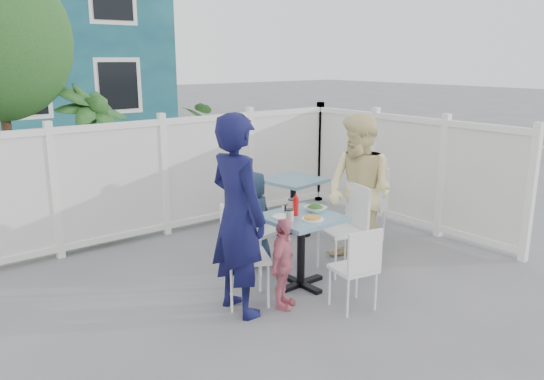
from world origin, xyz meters
TOP-DOWN VIEW (x-y plane):
  - ground at (0.00, 0.00)m, footprint 80.00×80.00m
  - near_sidewalk at (0.00, 3.80)m, footprint 24.00×2.60m
  - street at (0.00, 7.50)m, footprint 24.00×5.00m
  - far_sidewalk at (0.00, 10.60)m, footprint 24.00×1.60m
  - fence_back at (0.10, 2.40)m, footprint 5.86×0.08m
  - fence_right at (3.00, 0.60)m, footprint 0.08×3.66m
  - potted_shrub_a at (-0.61, 3.10)m, footprint 1.61×1.61m
  - potted_shrub_b at (1.65, 3.00)m, footprint 1.96×1.90m
  - main_table at (0.42, -0.07)m, footprint 0.76×0.76m
  - spare_table at (1.52, 1.35)m, footprint 0.83×0.83m
  - chair_left at (-0.35, 0.01)m, footprint 0.58×0.59m
  - chair_right at (1.13, -0.06)m, footprint 0.54×0.55m
  - chair_back at (0.34, 0.69)m, footprint 0.51×0.50m
  - chair_near at (0.46, -0.84)m, footprint 0.44×0.43m
  - chair_spare at (2.01, 0.33)m, footprint 0.59×0.59m
  - man at (-0.43, -0.13)m, footprint 0.48×0.71m
  - woman at (1.33, -0.03)m, footprint 0.70×0.88m
  - boy at (0.39, 0.76)m, footprint 0.58×0.41m
  - toddler at (-0.06, -0.34)m, footprint 0.57×0.47m
  - plate_main at (0.41, -0.24)m, footprint 0.23×0.23m
  - plate_side at (0.23, 0.01)m, footprint 0.22×0.22m
  - salad_bowl at (0.64, -0.04)m, footprint 0.22×0.22m
  - coffee_cup_a at (0.19, -0.14)m, footprint 0.08×0.08m
  - coffee_cup_b at (0.45, 0.13)m, footprint 0.08×0.08m
  - ketchup_bottle at (0.37, -0.02)m, footprint 0.06×0.06m
  - salt_shaker at (0.36, 0.16)m, footprint 0.03×0.03m
  - pepper_shaker at (0.39, 0.18)m, footprint 0.03×0.03m

SIDE VIEW (x-z plane):
  - ground at x=0.00m, z-range 0.00..0.00m
  - street at x=0.00m, z-range 0.00..0.01m
  - near_sidewalk at x=0.00m, z-range 0.00..0.01m
  - far_sidewalk at x=0.00m, z-range 0.00..0.01m
  - toddler at x=-0.06m, z-range 0.00..0.91m
  - chair_near at x=0.46m, z-range 0.07..0.91m
  - chair_back at x=0.34m, z-range 0.08..1.02m
  - boy at x=0.39m, z-range 0.00..1.13m
  - chair_left at x=-0.35m, z-range 0.08..1.06m
  - chair_spare at x=2.01m, z-range 0.08..1.08m
  - chair_right at x=1.13m, z-range 0.08..1.09m
  - spare_table at x=1.52m, z-range 0.21..0.98m
  - main_table at x=0.42m, z-range 0.22..1.00m
  - fence_right at x=3.00m, z-range -0.02..1.58m
  - fence_back at x=0.10m, z-range -0.02..1.58m
  - plate_main at x=0.41m, z-range 0.79..0.80m
  - plate_side at x=0.23m, z-range 0.79..0.80m
  - salad_bowl at x=0.64m, z-range 0.79..0.84m
  - pepper_shaker at x=0.39m, z-range 0.79..0.85m
  - salt_shaker at x=0.36m, z-range 0.79..0.85m
  - potted_shrub_b at x=1.65m, z-range 0.00..1.67m
  - coffee_cup_a at x=0.19m, z-range 0.79..0.90m
  - coffee_cup_b at x=0.45m, z-range 0.79..0.91m
  - ketchup_bottle at x=0.37m, z-range 0.79..0.98m
  - woman at x=1.33m, z-range 0.00..1.78m
  - man at x=-0.43m, z-range 0.00..1.92m
  - potted_shrub_a at x=-0.61m, z-range 0.00..2.05m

